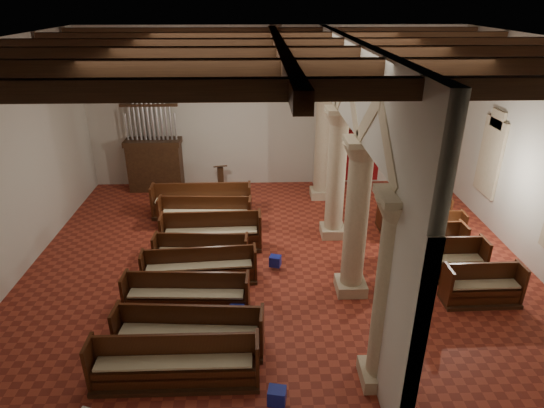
{
  "coord_description": "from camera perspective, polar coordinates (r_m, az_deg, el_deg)",
  "views": [
    {
      "loc": [
        -0.54,
        -11.15,
        6.98
      ],
      "look_at": [
        -0.16,
        0.5,
        1.58
      ],
      "focal_mm": 30.0,
      "sensor_mm": 36.0,
      "label": 1
    }
  ],
  "objects": [
    {
      "name": "window_back",
      "position": [
        18.63,
        15.7,
        9.08
      ],
      "size": [
        1.0,
        0.03,
        2.2
      ],
      "primitive_type": "cube",
      "color": "#306C50",
      "rests_on": "wall_back"
    },
    {
      "name": "aisle_pew_0",
      "position": [
        12.49,
        24.78,
        -9.8
      ],
      "size": [
        1.89,
        0.72,
        1.03
      ],
      "rotation": [
        0.0,
        0.0,
        0.02
      ],
      "color": "#3D2513",
      "rests_on": "floor"
    },
    {
      "name": "hymnal_box_a",
      "position": [
        9.06,
        0.62,
        -22.94
      ],
      "size": [
        0.37,
        0.32,
        0.33
      ],
      "primitive_type": "cube",
      "rotation": [
        0.0,
        0.0,
        -0.19
      ],
      "color": "navy",
      "rests_on": "floor"
    },
    {
      "name": "nave_pew_7",
      "position": [
        15.78,
        -8.77,
        -0.18
      ],
      "size": [
        3.37,
        0.79,
        1.14
      ],
      "rotation": [
        0.0,
        0.0,
        0.01
      ],
      "color": "#3D2513",
      "rests_on": "floor"
    },
    {
      "name": "lectern",
      "position": [
        17.53,
        -6.45,
        2.96
      ],
      "size": [
        0.54,
        0.56,
        1.17
      ],
      "rotation": [
        0.0,
        0.0,
        0.23
      ],
      "color": "#3D2213",
      "rests_on": "floor"
    },
    {
      "name": "hymnal_box_b",
      "position": [
        10.89,
        -4.31,
        -13.3
      ],
      "size": [
        0.39,
        0.34,
        0.33
      ],
      "primitive_type": "cube",
      "rotation": [
        0.0,
        0.0,
        0.28
      ],
      "color": "navy",
      "rests_on": "floor"
    },
    {
      "name": "nave_pew_4",
      "position": [
        12.9,
        -8.84,
        -6.54
      ],
      "size": [
        2.63,
        0.79,
        0.97
      ],
      "rotation": [
        0.0,
        0.0,
        -0.05
      ],
      "color": "#3D2513",
      "rests_on": "floor"
    },
    {
      "name": "nave_pew_2",
      "position": [
        11.28,
        -10.59,
        -11.72
      ],
      "size": [
        3.0,
        0.82,
        1.01
      ],
      "rotation": [
        0.0,
        0.0,
        -0.05
      ],
      "color": "#3D2513",
      "rests_on": "floor"
    },
    {
      "name": "nave_pew_1",
      "position": [
        10.2,
        -10.25,
        -16.17
      ],
      "size": [
        3.17,
        0.92,
        1.06
      ],
      "rotation": [
        0.0,
        0.0,
        -0.07
      ],
      "color": "#3D2513",
      "rests_on": "floor"
    },
    {
      "name": "window_right_b",
      "position": [
        16.3,
        25.83,
        5.29
      ],
      "size": [
        0.03,
        1.0,
        2.2
      ],
      "primitive_type": "cube",
      "color": "#306C50",
      "rests_on": "wall_right"
    },
    {
      "name": "aisle_pew_3",
      "position": [
        14.84,
        19.52,
        -3.31
      ],
      "size": [
        1.84,
        0.71,
        0.97
      ],
      "rotation": [
        0.0,
        0.0,
        -0.03
      ],
      "color": "#3D2513",
      "rests_on": "floor"
    },
    {
      "name": "wall_left",
      "position": [
        13.49,
        -30.47,
        4.2
      ],
      "size": [
        0.02,
        12.0,
        6.0
      ],
      "primitive_type": "cube",
      "color": "beige",
      "rests_on": "floor"
    },
    {
      "name": "arcade",
      "position": [
        11.89,
        9.65,
        7.82
      ],
      "size": [
        0.9,
        11.9,
        6.0
      ],
      "color": "#C3B091",
      "rests_on": "floor"
    },
    {
      "name": "wall_front",
      "position": [
        6.53,
        3.35,
        -12.72
      ],
      "size": [
        14.0,
        0.02,
        6.0
      ],
      "primitive_type": "cube",
      "color": "beige",
      "rests_on": "floor"
    },
    {
      "name": "nave_pew_5",
      "position": [
        13.71,
        -7.56,
        -4.17
      ],
      "size": [
        2.98,
        0.85,
        1.14
      ],
      "rotation": [
        0.0,
        0.0,
        0.03
      ],
      "color": "#3D2513",
      "rests_on": "floor"
    },
    {
      "name": "nave_pew_0",
      "position": [
        9.59,
        -12.0,
        -19.6
      ],
      "size": [
        3.27,
        0.71,
        1.05
      ],
      "rotation": [
        0.0,
        0.0,
        0.0
      ],
      "color": "#3D2513",
      "rests_on": "floor"
    },
    {
      "name": "tube_heater_b",
      "position": [
        10.84,
        -16.45,
        -15.33
      ],
      "size": [
        0.86,
        0.22,
        0.09
      ],
      "primitive_type": "cylinder",
      "rotation": [
        0.0,
        1.57,
        0.16
      ],
      "color": "white",
      "rests_on": "floor"
    },
    {
      "name": "hymnal_box_c",
      "position": [
        12.69,
        0.4,
        -7.16
      ],
      "size": [
        0.36,
        0.32,
        0.3
      ],
      "primitive_type": "cube",
      "rotation": [
        0.0,
        0.0,
        -0.29
      ],
      "color": "navy",
      "rests_on": "floor"
    },
    {
      "name": "floor",
      "position": [
        13.17,
        0.77,
        -7.15
      ],
      "size": [
        14.0,
        14.0,
        0.0
      ],
      "primitive_type": "plane",
      "color": "maroon",
      "rests_on": "ground"
    },
    {
      "name": "aisle_pew_2",
      "position": [
        13.73,
        18.98,
        -5.33
      ],
      "size": [
        2.01,
        0.83,
        1.14
      ],
      "rotation": [
        0.0,
        0.0,
        0.04
      ],
      "color": "#3D2513",
      "rests_on": "floor"
    },
    {
      "name": "aisle_pew_4",
      "position": [
        15.46,
        17.25,
        -1.65
      ],
      "size": [
        2.26,
        0.76,
        1.1
      ],
      "rotation": [
        0.0,
        0.0,
        0.01
      ],
      "color": "#3D2513",
      "rests_on": "floor"
    },
    {
      "name": "ceiling_beams",
      "position": [
        11.22,
        0.95,
        18.94
      ],
      "size": [
        13.8,
        11.8,
        0.3
      ],
      "primitive_type": null,
      "color": "#3D2513",
      "rests_on": "wall_back"
    },
    {
      "name": "nave_pew_3",
      "position": [
        12.27,
        -9.01,
        -8.37
      ],
      "size": [
        3.03,
        0.84,
        0.96
      ],
      "rotation": [
        0.0,
        0.0,
        0.07
      ],
      "color": "#3D2513",
      "rests_on": "floor"
    },
    {
      "name": "pipe_organ",
      "position": [
        18.01,
        -14.55,
        5.91
      ],
      "size": [
        2.1,
        0.85,
        4.4
      ],
      "color": "#3D2513",
      "rests_on": "floor"
    },
    {
      "name": "dossal_curtain",
      "position": [
        18.48,
        10.92,
        6.07
      ],
      "size": [
        1.8,
        0.07,
        2.17
      ],
      "color": "maroon",
      "rests_on": "floor"
    },
    {
      "name": "processional_banner",
      "position": [
        17.87,
        11.47,
        4.15
      ],
      "size": [
        0.53,
        0.67,
        2.46
      ],
      "rotation": [
        0.0,
        0.0,
        -0.4
      ],
      "color": "#3D2513",
      "rests_on": "floor"
    },
    {
      "name": "wall_back",
      "position": [
        17.61,
        -0.06,
        11.81
      ],
      "size": [
        14.0,
        0.02,
        6.0
      ],
      "primitive_type": "cube",
      "color": "beige",
      "rests_on": "floor"
    },
    {
      "name": "wall_right",
      "position": [
        14.04,
        30.85,
        4.82
      ],
      "size": [
        0.02,
        12.0,
        6.0
      ],
      "primitive_type": "cube",
      "color": "beige",
      "rests_on": "floor"
    },
    {
      "name": "ceiling",
      "position": [
        11.21,
        0.96,
        19.85
      ],
      "size": [
        14.0,
        14.0,
        0.0
      ],
      "primitive_type": "plane",
      "rotation": [
        3.14,
        0.0,
        0.0
      ],
      "color": "black",
      "rests_on": "wall_back"
    },
    {
      "name": "nave_pew_6",
      "position": [
        14.99,
        -8.35,
        -1.71
      ],
      "size": [
        3.03,
        0.83,
        1.03
      ],
      "rotation": [
        0.0,
        0.0,
        -0.05
      ],
      "color": "#3D2513",
      "rests_on": "floor"
    },
    {
      "name": "aisle_pew_1",
      "position": [
        13.08,
        20.49,
        -7.2
      ],
      "size": [
        2.23,
        0.77,
        1.14
      ],
      "rotation": [
        0.0,
        0.0,
        0.0
      ],
      "color": "#3D2513",
      "rests_on": "floor"
    }
  ]
}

